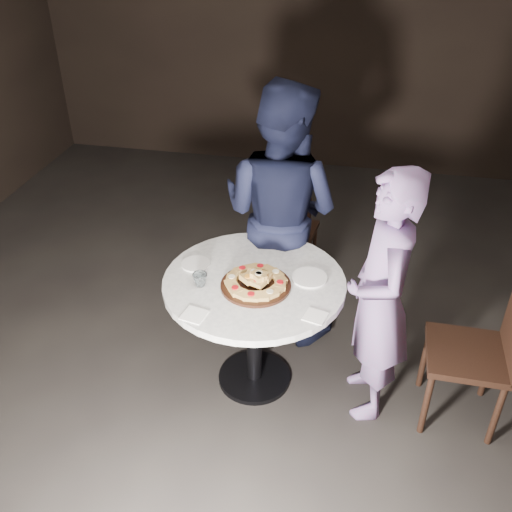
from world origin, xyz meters
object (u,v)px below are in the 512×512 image
Objects in this scene: water_glass at (200,280)px; diner_navy at (280,212)px; serving_board at (256,285)px; diner_teal at (380,299)px; table at (254,300)px; chair_right at (488,347)px; chair_far at (289,229)px; focaccia_pile at (256,280)px.

diner_navy reaches higher than water_glass.
diner_teal is (0.69, 0.03, -0.02)m from serving_board.
serving_board is (0.02, -0.06, 0.16)m from table.
water_glass is 1.00m from diner_teal.
diner_navy is 1.13× the size of diner_teal.
chair_far is at bearing -131.71° from chair_right.
water_glass reaches higher than chair_far.
diner_teal reaches higher than chair_far.
table is 1.17m from chair_far.
serving_board is at bearing 95.97° from chair_far.
water_glass is at bearing -96.51° from diner_teal.
chair_right is at bearing 2.97° from water_glass.
focaccia_pile is 0.69m from diner_teal.
water_glass is at bearing -86.30° from chair_right.
diner_teal is at bearing -2.44° from table.
diner_navy is 0.96m from diner_teal.
chair_right is at bearing 1.41° from serving_board.
table is at bearing 107.23° from diner_navy.
table is 1.13× the size of chair_right.
chair_right reaches higher than chair_far.
serving_board is 4.70× the size of water_glass.
table is 0.61× the size of diner_navy.
water_glass is 1.36m from chair_far.
table is 2.69× the size of serving_board.
chair_far is 0.65m from diner_navy.
chair_right reaches higher than focaccia_pile.
water_glass is 0.10× the size of chair_far.
chair_right is (1.30, -1.19, 0.08)m from chair_far.
water_glass is at bearing -158.11° from table.
table is at bearing 109.01° from serving_board.
diner_navy reaches higher than diner_teal.
diner_navy reaches higher than chair_right.
focaccia_pile is at bearing 96.14° from chair_far.
focaccia_pile is at bearing -98.53° from diner_teal.
diner_navy is at bearing -117.21° from chair_right.
chair_far is (0.03, 1.16, -0.18)m from table.
focaccia_pile is at bearing -9.42° from serving_board.
serving_board is 1.13× the size of focaccia_pile.
focaccia_pile is 1.27m from chair_far.
diner_navy reaches higher than serving_board.
water_glass reaches higher than table.
water_glass is at bearing -170.75° from focaccia_pile.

